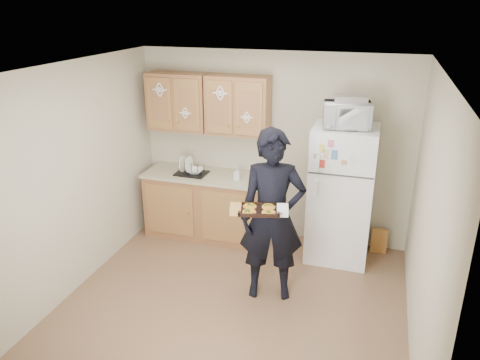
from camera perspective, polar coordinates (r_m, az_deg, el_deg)
name	(u,v)px	position (r m, az deg, el deg)	size (l,w,h in m)	color
floor	(232,306)	(5.20, -0.99, -15.14)	(3.60, 3.60, 0.00)	brown
ceiling	(230,70)	(4.23, -1.21, 13.31)	(3.60, 3.60, 0.00)	silver
wall_back	(273,148)	(6.21, 4.08, 3.95)	(3.60, 0.04, 2.50)	#BEB59A
wall_front	(143,308)	(3.13, -11.71, -14.99)	(3.60, 0.04, 2.50)	#BEB59A
wall_left	(73,180)	(5.37, -19.66, -0.02)	(0.04, 3.60, 2.50)	#BEB59A
wall_right	(427,224)	(4.41, 21.84, -4.96)	(0.04, 3.60, 2.50)	#BEB59A
refrigerator	(341,194)	(5.86, 12.22, -1.69)	(0.75, 0.70, 1.70)	white
base_cabinet	(206,206)	(6.44, -4.15, -3.19)	(1.60, 0.60, 0.86)	brown
countertop	(205,175)	(6.27, -4.26, 0.57)	(1.64, 0.64, 0.04)	#BEB592
upper_cab_left	(179,102)	(6.28, -7.50, 9.46)	(0.80, 0.33, 0.75)	brown
upper_cab_right	(238,105)	(6.00, -0.24, 9.08)	(0.80, 0.33, 0.75)	brown
cereal_box	(379,241)	(6.36, 16.59, -7.12)	(0.20, 0.07, 0.32)	gold
person	(272,217)	(4.94, 3.97, -4.47)	(0.69, 0.45, 1.89)	black
baking_tray	(259,211)	(4.62, 2.33, -3.74)	(0.40, 0.30, 0.04)	black
pizza_front_left	(249,212)	(4.55, 1.13, -3.88)	(0.13, 0.13, 0.02)	yellow
pizza_front_right	(269,212)	(4.55, 3.50, -3.93)	(0.13, 0.13, 0.02)	yellow
pizza_back_left	(250,206)	(4.68, 1.20, -3.19)	(0.13, 0.13, 0.02)	yellow
pizza_back_right	(269,206)	(4.67, 3.50, -3.24)	(0.13, 0.13, 0.02)	yellow
microwave	(347,115)	(5.52, 12.91, 7.71)	(0.53, 0.36, 0.29)	white
foil_pan	(351,99)	(5.50, 13.37, 9.62)	(0.36, 0.25, 0.08)	silver
dish_rack	(191,168)	(6.25, -5.95, 1.43)	(0.41, 0.30, 0.16)	black
bowl	(195,171)	(6.25, -5.54, 1.10)	(0.23, 0.23, 0.06)	silver
soap_bottle	(237,174)	(6.02, -0.36, 0.79)	(0.08, 0.08, 0.17)	white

